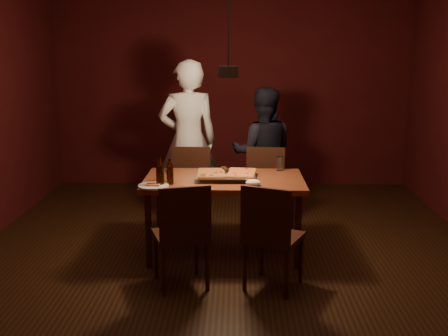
{
  "coord_description": "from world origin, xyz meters",
  "views": [
    {
      "loc": [
        0.08,
        -5.0,
        1.96
      ],
      "look_at": [
        -0.04,
        0.15,
        0.85
      ],
      "focal_mm": 45.0,
      "sensor_mm": 36.0,
      "label": 1
    }
  ],
  "objects_px": {
    "diner_dark": "(263,153)",
    "pendant_lamp": "(228,71)",
    "pizza_tray": "(226,176)",
    "dining_table": "(224,186)",
    "diner_white": "(188,141)",
    "chair_near_left": "(183,227)",
    "plate_slice": "(153,186)",
    "chair_far_left": "(190,181)",
    "beer_bottle_b": "(170,171)",
    "beer_bottle_a": "(160,171)",
    "chair_far_right": "(264,181)",
    "chair_near_right": "(270,228)"
  },
  "relations": [
    {
      "from": "chair_far_left",
      "to": "pendant_lamp",
      "type": "bearing_deg",
      "value": 116.55
    },
    {
      "from": "pendant_lamp",
      "to": "beer_bottle_b",
      "type": "bearing_deg",
      "value": -170.08
    },
    {
      "from": "diner_dark",
      "to": "pendant_lamp",
      "type": "xyz_separation_m",
      "value": [
        -0.38,
        -1.4,
        1.0
      ]
    },
    {
      "from": "dining_table",
      "to": "pizza_tray",
      "type": "relative_size",
      "value": 2.73
    },
    {
      "from": "diner_dark",
      "to": "pizza_tray",
      "type": "bearing_deg",
      "value": 74.41
    },
    {
      "from": "plate_slice",
      "to": "pendant_lamp",
      "type": "height_order",
      "value": "pendant_lamp"
    },
    {
      "from": "chair_near_left",
      "to": "diner_dark",
      "type": "xyz_separation_m",
      "value": [
        0.74,
        2.06,
        0.22
      ]
    },
    {
      "from": "chair_far_left",
      "to": "plate_slice",
      "type": "relative_size",
      "value": 1.77
    },
    {
      "from": "diner_white",
      "to": "diner_dark",
      "type": "xyz_separation_m",
      "value": [
        0.86,
        0.08,
        -0.15
      ]
    },
    {
      "from": "chair_far_left",
      "to": "chair_near_right",
      "type": "relative_size",
      "value": 0.87
    },
    {
      "from": "chair_far_right",
      "to": "diner_white",
      "type": "relative_size",
      "value": 0.26
    },
    {
      "from": "chair_near_right",
      "to": "pizza_tray",
      "type": "height_order",
      "value": "chair_near_right"
    },
    {
      "from": "chair_far_right",
      "to": "diner_white",
      "type": "bearing_deg",
      "value": -16.89
    },
    {
      "from": "diner_dark",
      "to": "plate_slice",
      "type": "bearing_deg",
      "value": 58.92
    },
    {
      "from": "chair_near_left",
      "to": "chair_near_right",
      "type": "xyz_separation_m",
      "value": [
        0.71,
        -0.02,
        0.0
      ]
    },
    {
      "from": "chair_near_left",
      "to": "diner_white",
      "type": "xyz_separation_m",
      "value": [
        -0.12,
        1.98,
        0.38
      ]
    },
    {
      "from": "chair_far_right",
      "to": "plate_slice",
      "type": "bearing_deg",
      "value": 54.67
    },
    {
      "from": "dining_table",
      "to": "beer_bottle_a",
      "type": "height_order",
      "value": "beer_bottle_a"
    },
    {
      "from": "dining_table",
      "to": "chair_near_left",
      "type": "distance_m",
      "value": 0.89
    },
    {
      "from": "chair_near_right",
      "to": "diner_dark",
      "type": "height_order",
      "value": "diner_dark"
    },
    {
      "from": "beer_bottle_a",
      "to": "beer_bottle_b",
      "type": "height_order",
      "value": "beer_bottle_a"
    },
    {
      "from": "diner_dark",
      "to": "pendant_lamp",
      "type": "relative_size",
      "value": 1.38
    },
    {
      "from": "pizza_tray",
      "to": "diner_dark",
      "type": "bearing_deg",
      "value": 72.98
    },
    {
      "from": "chair_near_left",
      "to": "diner_white",
      "type": "height_order",
      "value": "diner_white"
    },
    {
      "from": "dining_table",
      "to": "chair_far_left",
      "type": "relative_size",
      "value": 3.09
    },
    {
      "from": "chair_far_right",
      "to": "beer_bottle_a",
      "type": "distance_m",
      "value": 1.5
    },
    {
      "from": "plate_slice",
      "to": "diner_dark",
      "type": "distance_m",
      "value": 1.9
    },
    {
      "from": "diner_dark",
      "to": "pendant_lamp",
      "type": "height_order",
      "value": "pendant_lamp"
    },
    {
      "from": "pizza_tray",
      "to": "beer_bottle_b",
      "type": "bearing_deg",
      "value": -154.11
    },
    {
      "from": "dining_table",
      "to": "plate_slice",
      "type": "relative_size",
      "value": 5.47
    },
    {
      "from": "chair_far_left",
      "to": "plate_slice",
      "type": "xyz_separation_m",
      "value": [
        -0.24,
        -1.11,
        0.22
      ]
    },
    {
      "from": "dining_table",
      "to": "plate_slice",
      "type": "distance_m",
      "value": 0.71
    },
    {
      "from": "chair_far_left",
      "to": "beer_bottle_b",
      "type": "relative_size",
      "value": 2.05
    },
    {
      "from": "beer_bottle_a",
      "to": "diner_dark",
      "type": "relative_size",
      "value": 0.18
    },
    {
      "from": "pendant_lamp",
      "to": "chair_far_left",
      "type": "bearing_deg",
      "value": 114.83
    },
    {
      "from": "diner_dark",
      "to": "diner_white",
      "type": "bearing_deg",
      "value": 7.42
    },
    {
      "from": "beer_bottle_b",
      "to": "plate_slice",
      "type": "xyz_separation_m",
      "value": [
        -0.14,
        -0.1,
        -0.11
      ]
    },
    {
      "from": "chair_far_right",
      "to": "chair_far_left",
      "type": "bearing_deg",
      "value": 7.92
    },
    {
      "from": "plate_slice",
      "to": "diner_dark",
      "type": "bearing_deg",
      "value": 56.78
    },
    {
      "from": "chair_near_left",
      "to": "beer_bottle_a",
      "type": "xyz_separation_m",
      "value": [
        -0.25,
        0.51,
        0.35
      ]
    },
    {
      "from": "chair_far_left",
      "to": "chair_near_left",
      "type": "bearing_deg",
      "value": 94.14
    },
    {
      "from": "chair_near_right",
      "to": "beer_bottle_a",
      "type": "relative_size",
      "value": 2.07
    },
    {
      "from": "dining_table",
      "to": "beer_bottle_b",
      "type": "bearing_deg",
      "value": -153.24
    },
    {
      "from": "chair_far_left",
      "to": "diner_white",
      "type": "bearing_deg",
      "value": -80.63
    },
    {
      "from": "chair_far_left",
      "to": "chair_near_right",
      "type": "distance_m",
      "value": 1.78
    },
    {
      "from": "diner_white",
      "to": "diner_dark",
      "type": "height_order",
      "value": "diner_white"
    },
    {
      "from": "chair_near_left",
      "to": "plate_slice",
      "type": "height_order",
      "value": "chair_near_left"
    },
    {
      "from": "diner_dark",
      "to": "chair_near_left",
      "type": "bearing_deg",
      "value": 72.43
    },
    {
      "from": "diner_dark",
      "to": "pendant_lamp",
      "type": "distance_m",
      "value": 1.76
    },
    {
      "from": "chair_far_left",
      "to": "pizza_tray",
      "type": "height_order",
      "value": "chair_far_left"
    }
  ]
}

